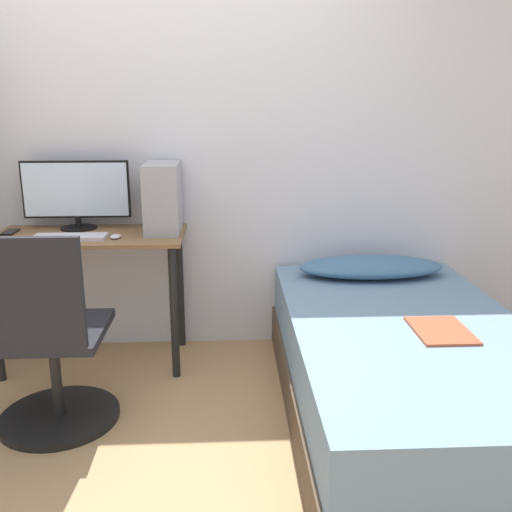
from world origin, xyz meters
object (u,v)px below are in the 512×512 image
bed (405,373)px  keyboard (70,237)px  monitor (76,193)px  pc_tower (163,198)px  office_chair (49,355)px

bed → keyboard: size_ratio=5.14×
bed → monitor: bearing=152.7°
keyboard → pc_tower: 0.55m
keyboard → pc_tower: (0.49, 0.17, 0.18)m
bed → pc_tower: (-1.19, 0.79, 0.72)m
monitor → bed: bearing=-27.3°
office_chair → bed: size_ratio=0.48×
keyboard → monitor: bearing=93.5°
bed → keyboard: (-1.68, 0.62, 0.53)m
office_chair → keyboard: size_ratio=2.49×
office_chair → monitor: 1.05m
monitor → keyboard: (0.02, -0.25, -0.20)m
office_chair → monitor: size_ratio=1.57×
keyboard → pc_tower: pc_tower is taller
office_chair → pc_tower: (0.46, 0.76, 0.60)m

